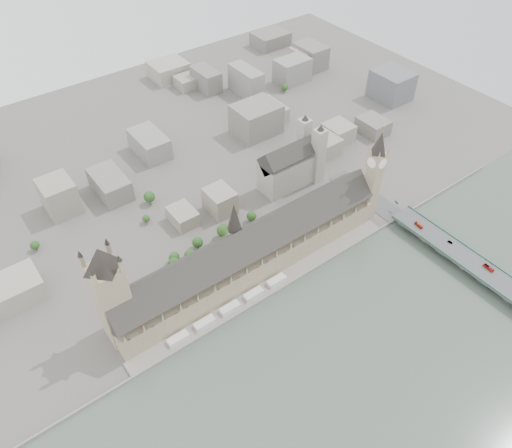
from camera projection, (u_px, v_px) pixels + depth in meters
ground at (263, 284)px, 442.68m from camera, size 900.00×900.00×0.00m
river_thames at (406, 431)px, 346.92m from camera, size 600.00×600.00×0.00m
embankment_wall at (273, 293)px, 432.94m from camera, size 600.00×1.50×3.00m
river_terrace at (268, 288)px, 437.64m from camera, size 270.00×15.00×2.00m
terrace_tents at (230, 308)px, 418.49m from camera, size 118.00×7.00×4.00m
palace_of_westminster at (249, 253)px, 438.47m from camera, size 265.00×40.73×55.44m
elizabeth_tower at (375, 170)px, 467.25m from camera, size 17.00×17.00×107.50m
victoria_tower at (110, 291)px, 366.76m from camera, size 30.00×30.00×100.00m
central_tower at (235, 225)px, 413.53m from camera, size 13.00×13.00×48.00m
westminster_bridge at (460, 257)px, 458.73m from camera, size 25.00×325.00×10.25m
bridge_parapets at (505, 283)px, 428.98m from camera, size 25.00×235.00×1.15m
westminster_abbey at (291, 164)px, 528.71m from camera, size 68.00×36.00×64.00m
city_skyline_inland at (133, 141)px, 571.78m from camera, size 720.00×360.00×38.00m
park_trees at (215, 244)px, 467.99m from camera, size 110.00×30.00×15.00m
red_bus_north at (419, 225)px, 480.50m from camera, size 3.37×9.76×2.66m
red_bus_south at (489, 268)px, 440.83m from camera, size 3.09×10.47×2.88m
car_silver at (450, 242)px, 464.82m from camera, size 2.41×4.84×1.52m
car_approach at (397, 202)px, 505.70m from camera, size 3.75×5.59×1.50m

